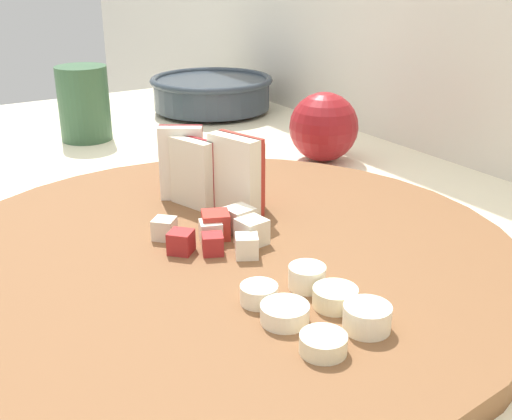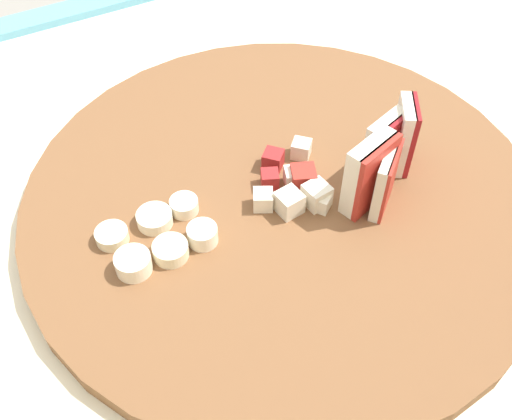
# 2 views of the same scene
# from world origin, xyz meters

# --- Properties ---
(tiled_countertop) EXTENTS (1.21, 0.77, 0.94)m
(tiled_countertop) POSITION_xyz_m (0.00, -0.00, 0.47)
(tiled_countertop) COLOR beige
(tiled_countertop) RESTS_ON ground
(cutting_board) EXTENTS (0.45, 0.45, 0.02)m
(cutting_board) POSITION_xyz_m (0.08, 0.03, 0.94)
(cutting_board) COLOR brown
(cutting_board) RESTS_ON tiled_countertop
(apple_wedge_fan) EXTENTS (0.10, 0.07, 0.07)m
(apple_wedge_fan) POSITION_xyz_m (0.00, 0.07, 0.98)
(apple_wedge_fan) COLOR maroon
(apple_wedge_fan) RESTS_ON cutting_board
(apple_dice_pile) EXTENTS (0.08, 0.09, 0.02)m
(apple_dice_pile) POSITION_xyz_m (0.07, 0.03, 0.96)
(apple_dice_pile) COLOR #A32323
(apple_dice_pile) RESTS_ON cutting_board
(banana_slice_rows) EXTENTS (0.09, 0.07, 0.02)m
(banana_slice_rows) POSITION_xyz_m (0.20, 0.03, 0.96)
(banana_slice_rows) COLOR white
(banana_slice_rows) RESTS_ON cutting_board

